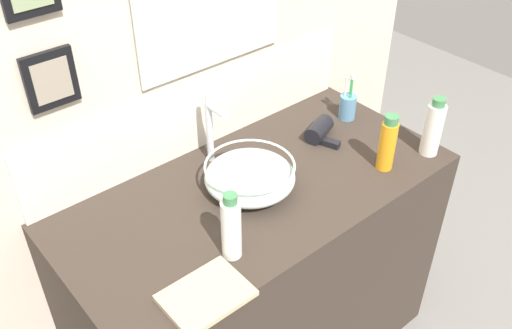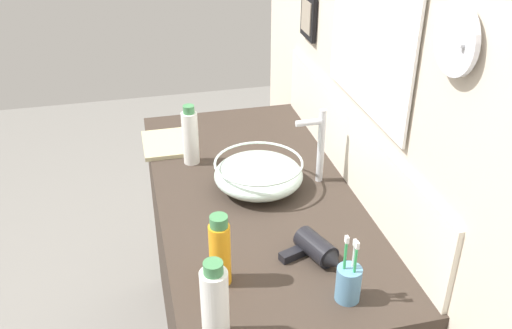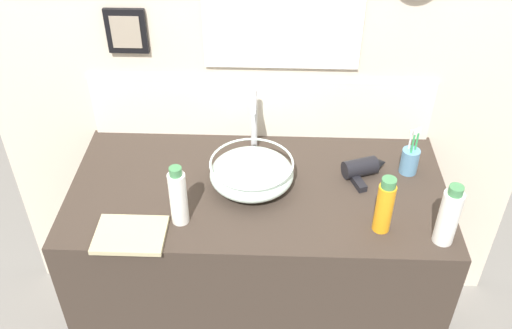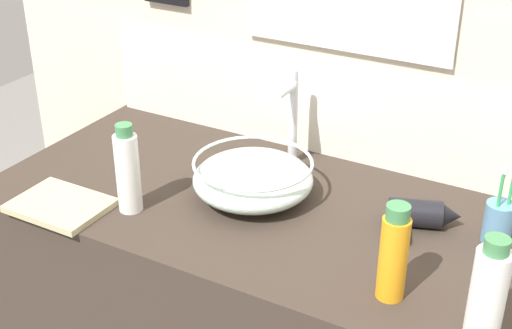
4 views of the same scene
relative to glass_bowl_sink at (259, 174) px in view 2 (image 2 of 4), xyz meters
name	(u,v)px [view 2 (image 2 of 4)]	position (x,y,z in m)	size (l,w,h in m)	color
vanity_counter	(256,292)	(0.02, -0.01, -0.49)	(1.33, 0.65, 0.88)	#382D26
back_panel	(367,84)	(0.02, 0.34, 0.29)	(2.12, 0.09, 2.46)	beige
glass_bowl_sink	(259,174)	(0.00, 0.00, 0.00)	(0.29, 0.29, 0.10)	silver
faucet	(319,142)	(0.00, 0.20, 0.09)	(0.02, 0.10, 0.26)	silver
hair_drier	(317,250)	(0.40, 0.07, -0.02)	(0.17, 0.17, 0.07)	black
toothbrush_cup	(348,283)	(0.56, 0.09, 0.00)	(0.06, 0.06, 0.19)	#598CB2
spray_bottle	(215,304)	(0.61, -0.25, 0.05)	(0.06, 0.06, 0.22)	white
shampoo_bottle	(190,136)	(-0.23, -0.19, 0.05)	(0.06, 0.06, 0.22)	white
soap_dispenser	(220,251)	(0.43, -0.21, 0.05)	(0.06, 0.06, 0.21)	orange
hand_towel	(166,144)	(-0.38, -0.27, -0.04)	(0.22, 0.17, 0.02)	tan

